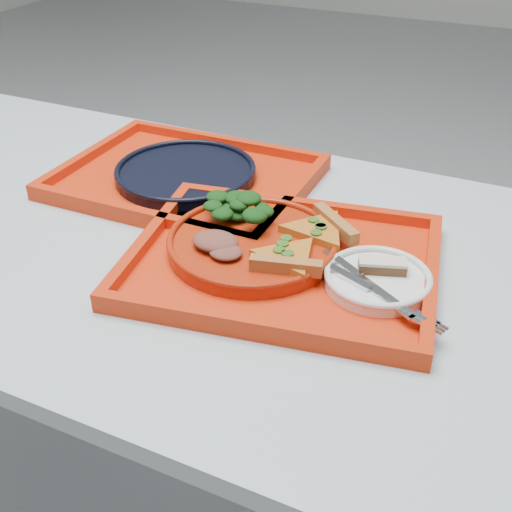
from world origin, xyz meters
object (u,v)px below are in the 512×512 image
object	(u,v)px
tray_far	(186,181)
dessert_bar	(382,265)
dinner_plate	(252,245)
navy_plate	(186,174)
tray_main	(283,265)

from	to	relation	value
tray_far	dessert_bar	bearing A→B (deg)	-22.28
dessert_bar	dinner_plate	bearing A→B (deg)	162.96
dinner_plate	navy_plate	size ratio (longest dim) A/B	1.00
tray_main	dessert_bar	bearing A→B (deg)	-2.57
navy_plate	dessert_bar	size ratio (longest dim) A/B	3.61
tray_far	navy_plate	world-z (taller)	navy_plate
tray_main	dessert_bar	xyz separation A→B (m)	(0.15, 0.02, 0.03)
tray_main	dinner_plate	distance (m)	0.06
tray_main	tray_far	size ratio (longest dim) A/B	1.00
tray_main	navy_plate	xyz separation A→B (m)	(-0.28, 0.18, 0.01)
tray_far	dessert_bar	world-z (taller)	dessert_bar
tray_far	dessert_bar	size ratio (longest dim) A/B	6.25
tray_main	tray_far	xyz separation A→B (m)	(-0.28, 0.18, 0.00)
dinner_plate	dessert_bar	xyz separation A→B (m)	(0.20, 0.01, 0.01)
navy_plate	dessert_bar	world-z (taller)	dessert_bar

